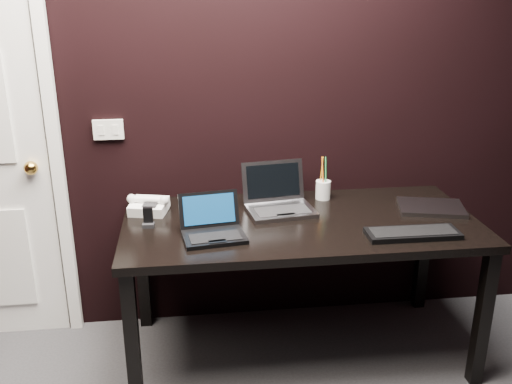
{
  "coord_description": "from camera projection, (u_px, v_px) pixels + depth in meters",
  "views": [
    {
      "loc": [
        -0.23,
        -1.08,
        1.81
      ],
      "look_at": [
        0.08,
        1.35,
        0.91
      ],
      "focal_mm": 40.0,
      "sensor_mm": 36.0,
      "label": 1
    }
  ],
  "objects": [
    {
      "name": "silver_laptop",
      "position": [
        279.0,
        202.0,
        2.85
      ],
      "size": [
        0.36,
        0.33,
        0.22
      ],
      "color": "gray",
      "rests_on": "desk"
    },
    {
      "name": "wall_switch",
      "position": [
        108.0,
        130.0,
        2.87
      ],
      "size": [
        0.15,
        0.02,
        0.1
      ],
      "color": "silver",
      "rests_on": "wall_back"
    },
    {
      "name": "desk",
      "position": [
        300.0,
        235.0,
        2.77
      ],
      "size": [
        1.7,
        0.8,
        0.74
      ],
      "color": "black",
      "rests_on": "ground"
    },
    {
      "name": "closed_laptop",
      "position": [
        431.0,
        207.0,
        2.87
      ],
      "size": [
        0.36,
        0.3,
        0.02
      ],
      "color": "gray",
      "rests_on": "desk"
    },
    {
      "name": "desk_phone",
      "position": [
        149.0,
        205.0,
        2.82
      ],
      "size": [
        0.22,
        0.2,
        0.1
      ],
      "color": "white",
      "rests_on": "desk"
    },
    {
      "name": "netbook",
      "position": [
        213.0,
        229.0,
        2.56
      ],
      "size": [
        0.3,
        0.28,
        0.18
      ],
      "color": "black",
      "rests_on": "desk"
    },
    {
      "name": "wall_back",
      "position": [
        230.0,
        91.0,
        2.89
      ],
      "size": [
        4.0,
        0.0,
        4.0
      ],
      "primitive_type": "plane",
      "rotation": [
        1.57,
        0.0,
        0.0
      ],
      "color": "black",
      "rests_on": "ground"
    },
    {
      "name": "ext_keyboard",
      "position": [
        413.0,
        233.0,
        2.57
      ],
      "size": [
        0.42,
        0.15,
        0.03
      ],
      "color": "black",
      "rests_on": "desk"
    },
    {
      "name": "pen_cup",
      "position": [
        323.0,
        189.0,
        3.0
      ],
      "size": [
        0.1,
        0.1,
        0.23
      ],
      "color": "silver",
      "rests_on": "desk"
    },
    {
      "name": "mobile_phone",
      "position": [
        148.0,
        219.0,
        2.66
      ],
      "size": [
        0.06,
        0.05,
        0.09
      ],
      "color": "black",
      "rests_on": "desk"
    }
  ]
}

